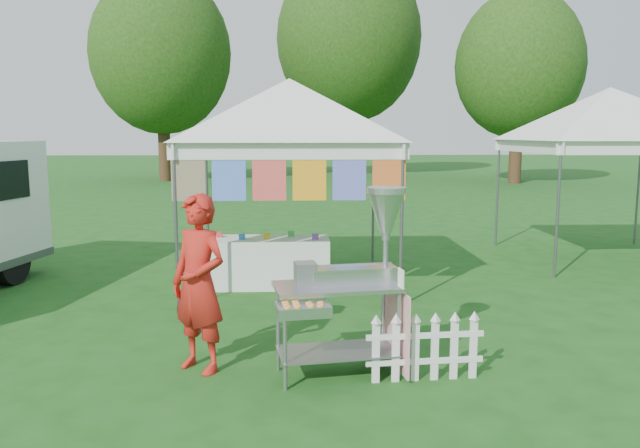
{
  "coord_description": "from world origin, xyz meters",
  "views": [
    {
      "loc": [
        0.06,
        -5.69,
        2.21
      ],
      "look_at": [
        0.38,
        1.94,
        1.1
      ],
      "focal_mm": 35.0,
      "sensor_mm": 36.0,
      "label": 1
    }
  ],
  "objects": [
    {
      "name": "ground",
      "position": [
        0.0,
        0.0,
        0.0
      ],
      "size": [
        120.0,
        120.0,
        0.0
      ],
      "primitive_type": "plane",
      "color": "#194C15",
      "rests_on": "ground"
    },
    {
      "name": "canopy_main",
      "position": [
        0.0,
        3.49,
        2.99
      ],
      "size": [
        4.24,
        4.24,
        3.45
      ],
      "color": "#59595E",
      "rests_on": "ground"
    },
    {
      "name": "canopy_right",
      "position": [
        5.5,
        5.0,
        2.99
      ],
      "size": [
        4.24,
        4.24,
        3.45
      ],
      "color": "#59595E",
      "rests_on": "ground"
    },
    {
      "name": "tree_left",
      "position": [
        -6.0,
        24.0,
        5.83
      ],
      "size": [
        6.4,
        6.4,
        9.53
      ],
      "color": "#332512",
      "rests_on": "ground"
    },
    {
      "name": "tree_mid",
      "position": [
        3.0,
        28.0,
        7.14
      ],
      "size": [
        7.6,
        7.6,
        11.52
      ],
      "color": "#332512",
      "rests_on": "ground"
    },
    {
      "name": "tree_right",
      "position": [
        10.0,
        22.0,
        5.18
      ],
      "size": [
        5.6,
        5.6,
        8.42
      ],
      "color": "#332512",
      "rests_on": "ground"
    },
    {
      "name": "donut_cart",
      "position": [
        0.62,
        -0.2,
        1.02
      ],
      "size": [
        1.26,
        1.02,
        1.73
      ],
      "rotation": [
        0.0,
        0.0,
        0.16
      ],
      "color": "gray",
      "rests_on": "ground"
    },
    {
      "name": "vendor",
      "position": [
        -0.83,
        -0.02,
        0.83
      ],
      "size": [
        0.73,
        0.68,
        1.67
      ],
      "primitive_type": "imported",
      "rotation": [
        0.0,
        0.0,
        -0.63
      ],
      "color": "red",
      "rests_on": "ground"
    },
    {
      "name": "picket_fence",
      "position": [
        1.22,
        -0.36,
        0.29
      ],
      "size": [
        1.08,
        0.11,
        0.56
      ],
      "rotation": [
        0.0,
        0.0,
        0.08
      ],
      "color": "white",
      "rests_on": "ground"
    },
    {
      "name": "display_table",
      "position": [
        -0.34,
        3.24,
        0.36
      ],
      "size": [
        1.8,
        0.7,
        0.71
      ],
      "primitive_type": "cube",
      "color": "white",
      "rests_on": "ground"
    }
  ]
}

